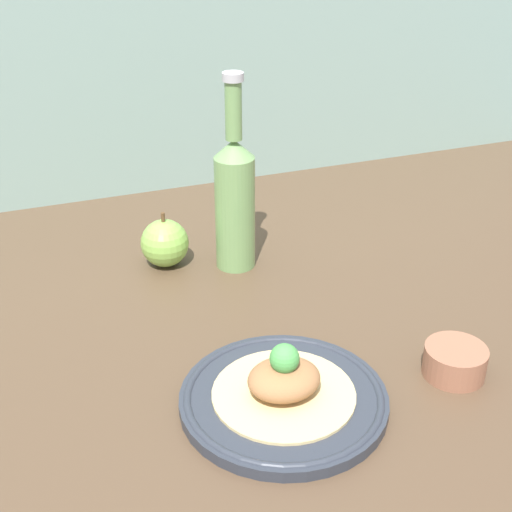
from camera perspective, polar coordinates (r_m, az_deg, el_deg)
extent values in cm
cube|color=brown|center=(100.79, -0.85, -6.77)|extent=(180.00, 110.00, 4.00)
cylinder|color=#2D333D|center=(86.39, 2.22, -11.44)|extent=(24.86, 24.86, 1.49)
torus|color=#2D333D|center=(86.06, 2.22, -11.17)|extent=(23.91, 23.91, 1.04)
cylinder|color=#D6BC7F|center=(85.79, 2.23, -10.95)|extent=(17.09, 17.09, 0.40)
ellipsoid|color=#9E6B42|center=(84.44, 2.26, -9.82)|extent=(8.74, 7.43, 3.92)
sphere|color=#4CA34C|center=(82.61, 2.30, -8.18)|extent=(3.50, 3.50, 3.50)
cylinder|color=#729E5B|center=(111.25, -1.69, 3.47)|extent=(6.28, 6.28, 18.31)
cone|color=#729E5B|center=(107.22, -1.77, 8.59)|extent=(6.28, 6.28, 2.82)
cylinder|color=#729E5B|center=(105.40, -1.82, 11.54)|extent=(2.51, 2.51, 8.71)
cylinder|color=#B7B7BC|center=(104.07, -1.86, 14.15)|extent=(3.14, 3.14, 1.20)
sphere|color=#84B74C|center=(114.49, -7.31, 1.04)|extent=(7.69, 7.69, 7.69)
cylinder|color=brown|center=(112.53, -7.45, 3.05)|extent=(0.62, 0.62, 1.73)
cylinder|color=#996047|center=(93.67, 15.62, -8.11)|extent=(7.88, 7.88, 3.90)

